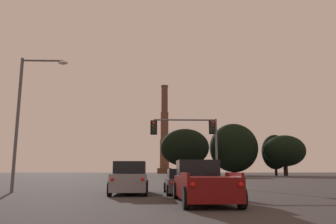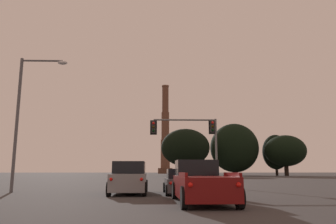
{
  "view_description": "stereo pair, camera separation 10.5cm",
  "coord_description": "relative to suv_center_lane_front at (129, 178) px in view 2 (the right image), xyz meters",
  "views": [
    {
      "loc": [
        1.53,
        -1.59,
        1.31
      ],
      "look_at": [
        2.72,
        32.52,
        7.48
      ],
      "focal_mm": 35.0,
      "sensor_mm": 36.0,
      "label": 1
    },
    {
      "loc": [
        1.64,
        -1.59,
        1.31
      ],
      "look_at": [
        2.72,
        32.52,
        7.48
      ],
      "focal_mm": 35.0,
      "sensor_mm": 36.0,
      "label": 2
    }
  ],
  "objects": [
    {
      "name": "treeline_center_right",
      "position": [
        36.06,
        75.02,
        5.86
      ],
      "size": [
        7.66,
        6.89,
        11.8
      ],
      "color": "black",
      "rests_on": "ground_plane"
    },
    {
      "name": "treeline_left_mid",
      "position": [
        23.73,
        74.08,
        6.98
      ],
      "size": [
        13.83,
        12.44,
        14.85
      ],
      "color": "black",
      "rests_on": "ground_plane"
    },
    {
      "name": "hatchback_right_lane_front",
      "position": [
        2.99,
        -0.24,
        -0.23
      ],
      "size": [
        1.98,
        4.14,
        1.44
      ],
      "rotation": [
        0.0,
        0.0,
        0.02
      ],
      "color": "#4C4F54",
      "rests_on": "ground_plane"
    },
    {
      "name": "traffic_light_overhead_right",
      "position": [
        4.71,
        7.93,
        3.5
      ],
      "size": [
        5.81,
        0.5,
        5.73
      ],
      "color": "slate",
      "rests_on": "ground_plane"
    },
    {
      "name": "suv_center_lane_front",
      "position": [
        0.0,
        0.0,
        0.0
      ],
      "size": [
        2.18,
        4.93,
        1.86
      ],
      "rotation": [
        0.0,
        0.0,
        0.02
      ],
      "color": "gray",
      "rests_on": "ground_plane"
    },
    {
      "name": "treeline_far_left",
      "position": [
        9.13,
        68.5,
        6.65
      ],
      "size": [
        13.08,
        11.78,
        12.59
      ],
      "color": "black",
      "rests_on": "ground_plane"
    },
    {
      "name": "street_lamp",
      "position": [
        -6.97,
        1.48,
        4.44
      ],
      "size": [
        3.11,
        0.36,
        8.73
      ],
      "color": "#56565B",
      "rests_on": "ground_plane"
    },
    {
      "name": "treeline_far_right",
      "position": [
        37.6,
        71.72,
        6.03
      ],
      "size": [
        11.58,
        10.42,
        11.31
      ],
      "color": "black",
      "rests_on": "ground_plane"
    },
    {
      "name": "smokestack",
      "position": [
        5.64,
        151.15,
        17.42
      ],
      "size": [
        7.56,
        7.56,
        46.65
      ],
      "color": "#523427",
      "rests_on": "ground_plane"
    },
    {
      "name": "pickup_truck_right_lane_second",
      "position": [
        3.5,
        -5.46,
        -0.09
      ],
      "size": [
        2.3,
        5.55,
        1.82
      ],
      "rotation": [
        0.0,
        0.0,
        0.02
      ],
      "color": "maroon",
      "rests_on": "ground_plane"
    }
  ]
}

